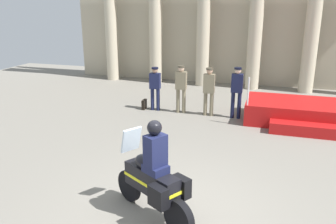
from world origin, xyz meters
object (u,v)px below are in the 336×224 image
Objects in this scene: reviewing_stand at (302,113)px; officer_in_row_1 at (181,85)px; officer_in_row_0 at (155,85)px; motorcycle_with_rider at (154,179)px; officer_in_row_2 at (209,88)px; officer_in_row_3 at (237,89)px; briefcase_on_ground at (144,104)px.

officer_in_row_1 reaches higher than reviewing_stand.
officer_in_row_0 is 0.99m from officer_in_row_1.
motorcycle_with_rider is at bearing -113.75° from reviewing_stand.
officer_in_row_2 is (1.99, -0.06, 0.05)m from officer_in_row_0.
officer_in_row_1 is 1.01m from officer_in_row_2.
officer_in_row_3 is at bearing 176.40° from officer_in_row_1.
officer_in_row_3 is 0.93× the size of motorcycle_with_rider.
officer_in_row_2 is 0.89× the size of motorcycle_with_rider.
officer_in_row_3 is at bearing 176.53° from officer_in_row_0.
officer_in_row_1 is 4.76× the size of briefcase_on_ground.
reviewing_stand is 2.11× the size of officer_in_row_2.
officer_in_row_2 is at bearing -1.47° from briefcase_on_ground.
officer_in_row_3 is (2.95, -0.07, 0.10)m from officer_in_row_0.
briefcase_on_ground is (-2.43, 0.06, -0.82)m from officer_in_row_2.
motorcycle_with_rider is 7.01m from briefcase_on_ground.
officer_in_row_3 is 4.89× the size of briefcase_on_ground.
briefcase_on_ground is (-3.39, 0.08, -0.86)m from officer_in_row_3.
officer_in_row_1 is 6.55m from motorcycle_with_rider.
motorcycle_with_rider is at bearing 90.04° from officer_in_row_2.
motorcycle_with_rider reaches higher than reviewing_stand.
officer_in_row_1 is 1.65m from briefcase_on_ground.
motorcycle_with_rider is at bearing 81.51° from officer_in_row_3.
motorcycle_with_rider is (-0.72, -6.38, -0.25)m from officer_in_row_3.
officer_in_row_1 is at bearing -47.45° from motorcycle_with_rider.
motorcycle_with_rider is 5.28× the size of briefcase_on_ground.
officer_in_row_3 is 3.50m from briefcase_on_ground.
officer_in_row_3 is at bearing 177.07° from officer_in_row_2.
reviewing_stand is at bearing 178.96° from officer_in_row_1.
briefcase_on_ground is at bearing -3.02° from officer_in_row_1.
officer_in_row_0 reaches higher than reviewing_stand.
briefcase_on_ground is at bearing -2.56° from officer_in_row_0.
motorcycle_with_rider is (-2.86, -6.50, 0.46)m from reviewing_stand.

